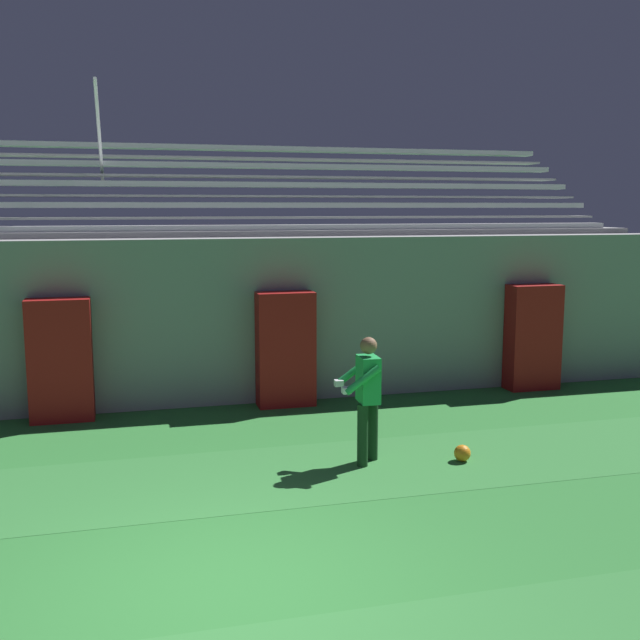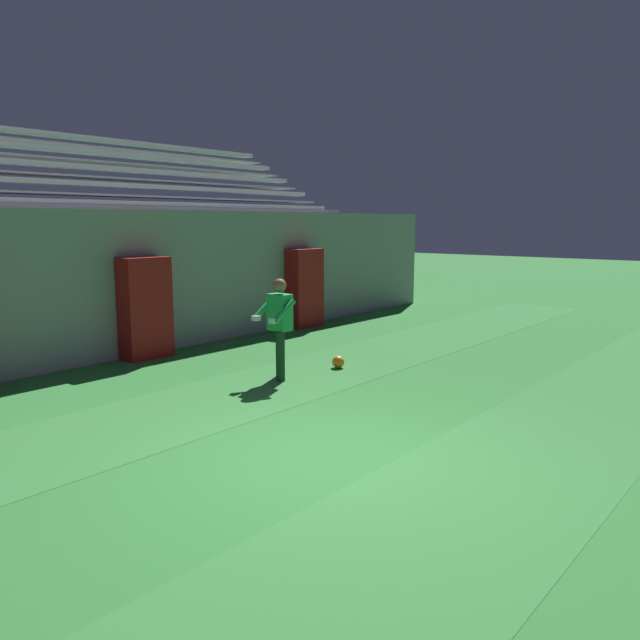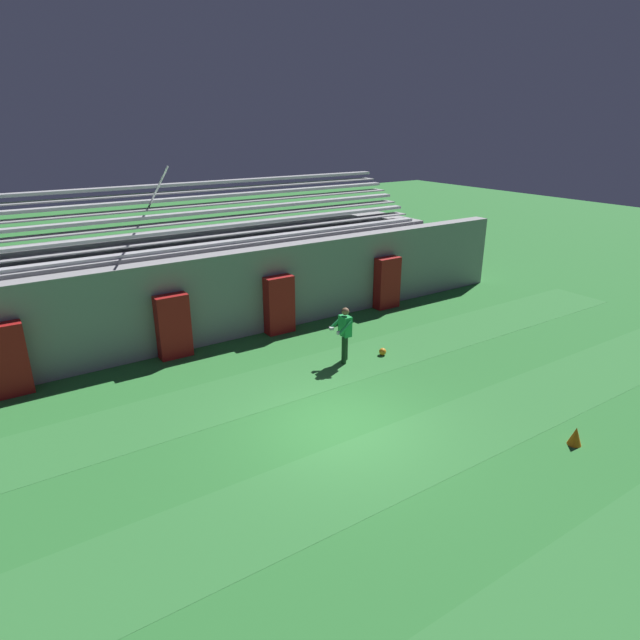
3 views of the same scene
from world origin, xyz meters
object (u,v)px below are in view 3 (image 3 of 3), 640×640
at_px(soccer_ball, 383,352).
at_px(traffic_cone, 575,436).
at_px(goalkeeper, 345,331).
at_px(padding_pillar_gate_right, 279,305).
at_px(padding_pillar_gate_left, 173,326).
at_px(padding_pillar_far_left, 7,360).
at_px(padding_pillar_far_right, 387,283).

height_order(soccer_ball, traffic_cone, traffic_cone).
distance_m(goalkeeper, soccer_ball, 1.53).
height_order(padding_pillar_gate_right, goalkeeper, padding_pillar_gate_right).
relative_size(padding_pillar_gate_left, padding_pillar_far_left, 1.00).
bearing_deg(padding_pillar_far_left, padding_pillar_far_right, 0.00).
relative_size(padding_pillar_gate_left, traffic_cone, 4.58).
bearing_deg(padding_pillar_gate_right, soccer_ball, -63.80).
bearing_deg(padding_pillar_gate_left, soccer_ball, -32.71).
xyz_separation_m(padding_pillar_gate_right, padding_pillar_far_right, (4.62, 0.00, 0.00)).
relative_size(padding_pillar_far_left, padding_pillar_far_right, 1.00).
bearing_deg(traffic_cone, padding_pillar_far_left, 136.82).
height_order(padding_pillar_gate_right, soccer_ball, padding_pillar_gate_right).
height_order(padding_pillar_gate_left, padding_pillar_far_left, same).
relative_size(goalkeeper, soccer_ball, 7.59).
distance_m(padding_pillar_far_left, goalkeeper, 8.85).
bearing_deg(traffic_cone, goalkeeper, 104.94).
relative_size(padding_pillar_far_left, goalkeeper, 1.15).
xyz_separation_m(soccer_ball, traffic_cone, (0.43, -5.99, 0.10)).
height_order(padding_pillar_far_left, soccer_ball, padding_pillar_far_left).
bearing_deg(padding_pillar_far_left, padding_pillar_gate_right, 0.00).
distance_m(padding_pillar_far_right, soccer_ball, 4.56).
bearing_deg(padding_pillar_far_left, padding_pillar_gate_left, 0.00).
distance_m(padding_pillar_far_left, soccer_ball, 10.15).
relative_size(padding_pillar_gate_right, padding_pillar_far_right, 1.00).
relative_size(padding_pillar_far_right, soccer_ball, 8.74).
relative_size(padding_pillar_gate_left, goalkeeper, 1.15).
bearing_deg(padding_pillar_gate_left, padding_pillar_gate_right, 0.00).
bearing_deg(goalkeeper, padding_pillar_far_left, 159.55).
xyz_separation_m(padding_pillar_gate_right, soccer_ball, (1.65, -3.36, -0.85)).
distance_m(padding_pillar_far_right, goalkeeper, 5.22).
bearing_deg(padding_pillar_far_right, padding_pillar_gate_left, 180.00).
bearing_deg(soccer_ball, padding_pillar_gate_right, 116.20).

